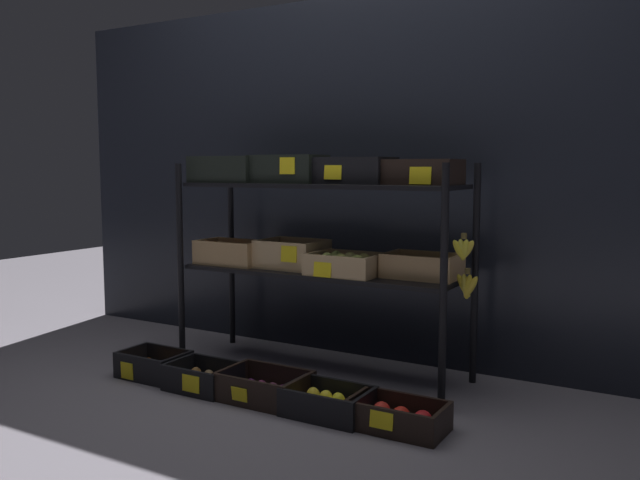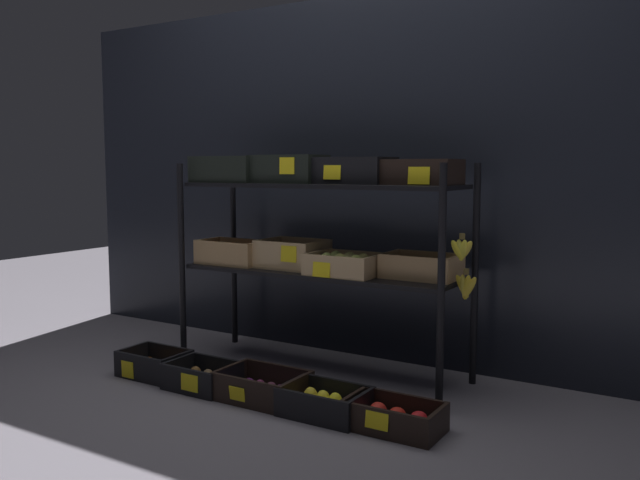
{
  "view_description": "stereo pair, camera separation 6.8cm",
  "coord_description": "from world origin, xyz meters",
  "px_view_note": "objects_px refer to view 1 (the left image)",
  "views": [
    {
      "loc": [
        1.62,
        -2.77,
        1.0
      ],
      "look_at": [
        0.0,
        0.0,
        0.65
      ],
      "focal_mm": 37.5,
      "sensor_mm": 36.0,
      "label": 1
    },
    {
      "loc": [
        1.68,
        -2.74,
        1.0
      ],
      "look_at": [
        0.0,
        0.0,
        0.65
      ],
      "focal_mm": 37.5,
      "sensor_mm": 36.0,
      "label": 2
    }
  ],
  "objects_px": {
    "display_rack": "(317,225)",
    "crate_ground_lemon": "(328,404)",
    "crate_ground_tangerine": "(154,367)",
    "crate_ground_kiwi": "(203,379)",
    "crate_ground_apple_red": "(398,418)",
    "crate_ground_plum": "(264,390)"
  },
  "relations": [
    {
      "from": "display_rack",
      "to": "crate_ground_lemon",
      "type": "xyz_separation_m",
      "value": [
        0.34,
        -0.48,
        -0.68
      ]
    },
    {
      "from": "display_rack",
      "to": "crate_ground_lemon",
      "type": "bearing_deg",
      "value": -55.24
    },
    {
      "from": "display_rack",
      "to": "crate_ground_tangerine",
      "type": "relative_size",
      "value": 4.87
    },
    {
      "from": "crate_ground_tangerine",
      "to": "crate_ground_lemon",
      "type": "bearing_deg",
      "value": -0.91
    },
    {
      "from": "crate_ground_kiwi",
      "to": "crate_ground_apple_red",
      "type": "relative_size",
      "value": 0.82
    },
    {
      "from": "crate_ground_tangerine",
      "to": "crate_ground_apple_red",
      "type": "bearing_deg",
      "value": -0.35
    },
    {
      "from": "crate_ground_apple_red",
      "to": "crate_ground_tangerine",
      "type": "bearing_deg",
      "value": 179.65
    },
    {
      "from": "crate_ground_kiwi",
      "to": "crate_ground_plum",
      "type": "relative_size",
      "value": 0.82
    },
    {
      "from": "display_rack",
      "to": "crate_ground_tangerine",
      "type": "distance_m",
      "value": 1.04
    },
    {
      "from": "display_rack",
      "to": "crate_ground_tangerine",
      "type": "height_order",
      "value": "display_rack"
    },
    {
      "from": "crate_ground_kiwi",
      "to": "crate_ground_tangerine",
      "type": "bearing_deg",
      "value": 176.44
    },
    {
      "from": "crate_ground_tangerine",
      "to": "crate_ground_plum",
      "type": "distance_m",
      "value": 0.64
    },
    {
      "from": "display_rack",
      "to": "crate_ground_apple_red",
      "type": "relative_size",
      "value": 4.12
    },
    {
      "from": "crate_ground_kiwi",
      "to": "crate_ground_lemon",
      "type": "distance_m",
      "value": 0.65
    },
    {
      "from": "crate_ground_tangerine",
      "to": "crate_ground_kiwi",
      "type": "bearing_deg",
      "value": -3.56
    },
    {
      "from": "crate_ground_lemon",
      "to": "crate_ground_kiwi",
      "type": "bearing_deg",
      "value": -179.6
    },
    {
      "from": "crate_ground_plum",
      "to": "crate_ground_lemon",
      "type": "xyz_separation_m",
      "value": [
        0.33,
        -0.02,
        0.0
      ]
    },
    {
      "from": "crate_ground_apple_red",
      "to": "crate_ground_plum",
      "type": "bearing_deg",
      "value": 178.94
    },
    {
      "from": "crate_ground_apple_red",
      "to": "display_rack",
      "type": "bearing_deg",
      "value": 143.31
    },
    {
      "from": "crate_ground_kiwi",
      "to": "crate_ground_apple_red",
      "type": "bearing_deg",
      "value": 0.73
    },
    {
      "from": "crate_ground_lemon",
      "to": "display_rack",
      "type": "bearing_deg",
      "value": 124.76
    },
    {
      "from": "crate_ground_tangerine",
      "to": "crate_ground_kiwi",
      "type": "xyz_separation_m",
      "value": [
        0.32,
        -0.02,
        -0.0
      ]
    }
  ]
}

